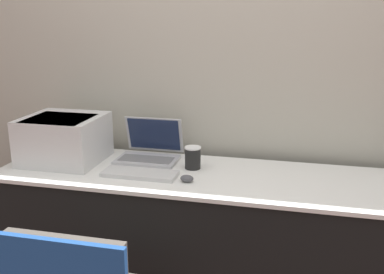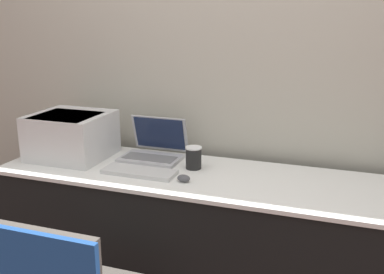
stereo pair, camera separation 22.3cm
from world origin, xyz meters
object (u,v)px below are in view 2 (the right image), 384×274
(coffee_cup, at_px, (194,158))
(mouse, at_px, (184,178))
(printer, at_px, (71,134))
(external_keyboard, at_px, (139,172))
(laptop_left, at_px, (154,149))

(coffee_cup, relative_size, mouse, 1.80)
(printer, distance_m, coffee_cup, 0.71)
(external_keyboard, xyz_separation_m, coffee_cup, (0.23, 0.17, 0.05))
(laptop_left, relative_size, external_keyboard, 0.87)
(laptop_left, xyz_separation_m, coffee_cup, (0.26, -0.09, 0.01))
(laptop_left, bearing_deg, mouse, -45.67)
(laptop_left, xyz_separation_m, mouse, (0.28, -0.29, -0.03))
(printer, relative_size, external_keyboard, 1.08)
(printer, distance_m, laptop_left, 0.46)
(external_keyboard, bearing_deg, coffee_cup, 35.87)
(external_keyboard, height_order, mouse, mouse)
(mouse, bearing_deg, laptop_left, 134.33)
(printer, height_order, mouse, printer)
(coffee_cup, bearing_deg, external_keyboard, -144.13)
(laptop_left, relative_size, coffee_cup, 2.82)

